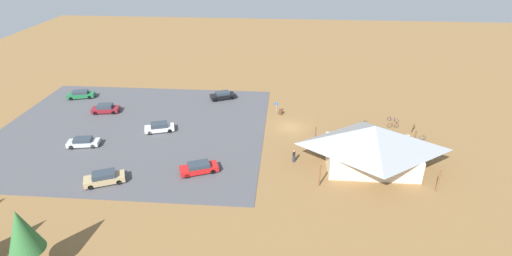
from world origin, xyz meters
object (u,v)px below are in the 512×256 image
Objects in this scene: bicycle_red_edge_north at (393,125)px; bicycle_orange_near_sign at (413,128)px; bicycle_black_near_porch at (404,140)px; car_red_front_row at (199,168)px; bicycle_yellow_yard_center at (377,132)px; car_white_inner_stall at (159,127)px; bicycle_silver_mid_cluster at (421,139)px; car_maroon_mid_lot at (105,109)px; bicycle_teal_lone_east at (391,137)px; car_tan_by_curb at (104,178)px; bicycle_blue_yard_left at (363,124)px; visitor_by_pavilion at (294,156)px; bike_pavilion at (373,144)px; trash_bin at (281,112)px; bicycle_purple_by_bin at (393,120)px; car_black_second_row at (223,95)px; car_silver_back_corner at (83,142)px; lot_sign at (276,106)px; car_green_far_end at (81,94)px; pine_east at (22,231)px.

bicycle_orange_near_sign is at bearing 165.17° from bicycle_red_edge_north.
bicycle_black_near_porch is 0.29× the size of car_red_front_row.
car_white_inner_stall reaches higher than bicycle_yellow_yard_center.
car_white_inner_stall reaches higher than bicycle_black_near_porch.
bicycle_silver_mid_cluster is 49.70m from car_maroon_mid_lot.
bicycle_black_near_porch is at bearing 144.06° from bicycle_yellow_yard_center.
car_white_inner_stall is at bearing -51.83° from car_red_front_row.
car_tan_by_curb is (36.71, 14.10, 0.42)m from bicycle_teal_lone_east.
visitor_by_pavilion reaches higher than bicycle_blue_yard_left.
bicycle_red_edge_north is 2.91m from bicycle_orange_near_sign.
bike_pavilion is 8.10× the size of bicycle_red_edge_north.
bicycle_purple_by_bin is (-17.78, 1.18, -0.10)m from trash_bin.
bicycle_purple_by_bin is at bearing 166.50° from car_black_second_row.
visitor_by_pavilion is at bearing 157.55° from car_maroon_mid_lot.
car_maroon_mid_lot reaches higher than car_silver_back_corner.
visitor_by_pavilion reaches higher than car_silver_back_corner.
lot_sign is 11.28m from car_black_second_row.
bicycle_teal_lone_east is 43.84m from car_silver_back_corner.
car_silver_back_corner is at bearing 29.40° from car_white_inner_stall.
car_black_second_row is at bearing -13.50° from bicycle_purple_by_bin.
bike_pavilion is 9.60× the size of bicycle_silver_mid_cluster.
trash_bin is 0.62× the size of bicycle_silver_mid_cluster.
lot_sign is 1.43× the size of bicycle_purple_by_bin.
lot_sign reaches higher than car_red_front_row.
visitor_by_pavilion is at bearing 46.57° from bicycle_blue_yard_left.
car_black_second_row is at bearing -29.74° from lot_sign.
car_maroon_mid_lot is at bearing -1.96° from bicycle_blue_yard_left.
bicycle_black_near_porch is at bearing -174.04° from car_silver_back_corner.
lot_sign is at bearing -11.17° from bicycle_orange_near_sign.
car_tan_by_curb reaches higher than bicycle_yellow_yard_center.
bike_pavilion is 9.65× the size of bicycle_black_near_porch.
visitor_by_pavilion reaches higher than car_tan_by_curb.
bike_pavilion is at bearing 66.15° from bicycle_purple_by_bin.
trash_bin is 17.64m from bicycle_teal_lone_east.
lot_sign reaches higher than visitor_by_pavilion.
bike_pavilion reaches higher than bicycle_silver_mid_cluster.
car_green_far_end is 1.05× the size of car_white_inner_stall.
bicycle_yellow_yard_center reaches higher than bicycle_blue_yard_left.
lot_sign is (0.71, -0.02, 0.96)m from trash_bin.
pine_east is at bearing 36.81° from bicycle_teal_lone_east.
bicycle_black_near_porch is at bearing 167.39° from car_green_far_end.
bicycle_silver_mid_cluster is at bearing 160.41° from trash_bin.
visitor_by_pavilion is (10.78, 11.38, 0.53)m from bicycle_blue_yard_left.
bicycle_blue_yard_left is 0.33× the size of car_maroon_mid_lot.
bicycle_orange_near_sign is (-3.99, -2.96, 0.02)m from bicycle_teal_lone_east.
bicycle_red_edge_north is 1.18× the size of bicycle_blue_yard_left.
bicycle_silver_mid_cluster is at bearing -158.69° from visitor_by_pavilion.
pine_east is at bearing 56.37° from car_red_front_row.
car_white_inner_stall is (-2.54, -13.66, -0.06)m from car_tan_by_curb.
car_green_far_end reaches higher than trash_bin.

